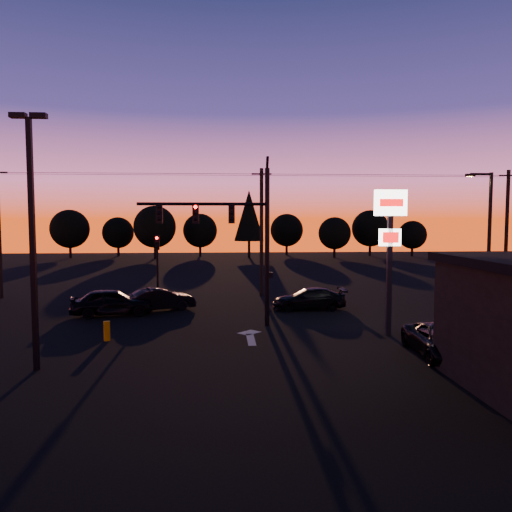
# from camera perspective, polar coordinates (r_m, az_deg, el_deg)

# --- Properties ---
(ground) EXTENTS (120.00, 120.00, 0.00)m
(ground) POSITION_cam_1_polar(r_m,az_deg,el_deg) (21.88, -1.75, -10.18)
(ground) COLOR black
(ground) RESTS_ON ground
(lane_arrow) EXTENTS (1.20, 3.10, 0.01)m
(lane_arrow) POSITION_cam_1_polar(r_m,az_deg,el_deg) (23.51, -0.67, -9.14)
(lane_arrow) COLOR beige
(lane_arrow) RESTS_ON ground
(traffic_signal_mast) EXTENTS (6.79, 0.52, 8.58)m
(traffic_signal_mast) POSITION_cam_1_polar(r_m,az_deg,el_deg) (25.18, -2.34, 3.08)
(traffic_signal_mast) COLOR black
(traffic_signal_mast) RESTS_ON ground
(secondary_signal) EXTENTS (0.30, 0.31, 4.35)m
(secondary_signal) POSITION_cam_1_polar(r_m,az_deg,el_deg) (33.03, -11.22, -0.32)
(secondary_signal) COLOR black
(secondary_signal) RESTS_ON ground
(parking_lot_light) EXTENTS (1.25, 0.30, 9.14)m
(parking_lot_light) POSITION_cam_1_polar(r_m,az_deg,el_deg) (19.38, -24.23, 3.34)
(parking_lot_light) COLOR black
(parking_lot_light) RESTS_ON ground
(pylon_sign) EXTENTS (1.50, 0.28, 6.80)m
(pylon_sign) POSITION_cam_1_polar(r_m,az_deg,el_deg) (23.97, 15.07, 2.82)
(pylon_sign) COLOR black
(pylon_sign) RESTS_ON ground
(streetlight) EXTENTS (1.55, 0.35, 8.00)m
(streetlight) POSITION_cam_1_polar(r_m,az_deg,el_deg) (30.46, 24.95, 1.92)
(streetlight) COLOR black
(streetlight) RESTS_ON ground
(utility_pole_1) EXTENTS (1.40, 0.26, 9.00)m
(utility_pole_1) POSITION_cam_1_polar(r_m,az_deg,el_deg) (35.29, 0.63, 2.86)
(utility_pole_1) COLOR black
(utility_pole_1) RESTS_ON ground
(utility_pole_2) EXTENTS (1.40, 0.26, 9.00)m
(utility_pole_2) POSITION_cam_1_polar(r_m,az_deg,el_deg) (40.86, 26.71, 2.60)
(utility_pole_2) COLOR black
(utility_pole_2) RESTS_ON ground
(power_wires) EXTENTS (36.00, 1.22, 0.07)m
(power_wires) POSITION_cam_1_polar(r_m,az_deg,el_deg) (35.42, 0.64, 9.30)
(power_wires) COLOR black
(power_wires) RESTS_ON ground
(bollard) EXTENTS (0.29, 0.29, 0.88)m
(bollard) POSITION_cam_1_polar(r_m,az_deg,el_deg) (23.56, -16.68, -8.21)
(bollard) COLOR #CE8000
(bollard) RESTS_ON ground
(tree_0) EXTENTS (5.36, 5.36, 6.74)m
(tree_0) POSITION_cam_1_polar(r_m,az_deg,el_deg) (74.28, -20.51, 2.92)
(tree_0) COLOR black
(tree_0) RESTS_ON ground
(tree_1) EXTENTS (4.54, 4.54, 5.71)m
(tree_1) POSITION_cam_1_polar(r_m,az_deg,el_deg) (75.74, -15.49, 2.58)
(tree_1) COLOR black
(tree_1) RESTS_ON ground
(tree_2) EXTENTS (5.77, 5.78, 7.26)m
(tree_2) POSITION_cam_1_polar(r_m,az_deg,el_deg) (69.79, -11.50, 3.29)
(tree_2) COLOR black
(tree_2) RESTS_ON ground
(tree_3) EXTENTS (4.95, 4.95, 6.22)m
(tree_3) POSITION_cam_1_polar(r_m,az_deg,el_deg) (73.26, -6.41, 2.90)
(tree_3) COLOR black
(tree_3) RESTS_ON ground
(tree_4) EXTENTS (4.18, 4.18, 9.50)m
(tree_4) POSITION_cam_1_polar(r_m,az_deg,el_deg) (70.27, -0.80, 4.65)
(tree_4) COLOR black
(tree_4) RESTS_ON ground
(tree_5) EXTENTS (4.95, 4.95, 6.22)m
(tree_5) POSITION_cam_1_polar(r_m,az_deg,el_deg) (75.82, 3.53, 2.97)
(tree_5) COLOR black
(tree_5) RESTS_ON ground
(tree_6) EXTENTS (4.54, 4.54, 5.71)m
(tree_6) POSITION_cam_1_polar(r_m,az_deg,el_deg) (70.98, 8.97, 2.58)
(tree_6) COLOR black
(tree_6) RESTS_ON ground
(tree_7) EXTENTS (5.36, 5.36, 6.74)m
(tree_7) POSITION_cam_1_polar(r_m,az_deg,el_deg) (75.40, 12.92, 3.10)
(tree_7) COLOR black
(tree_7) RESTS_ON ground
(tree_8) EXTENTS (4.12, 4.12, 5.19)m
(tree_8) POSITION_cam_1_polar(r_m,az_deg,el_deg) (76.43, 17.44, 2.32)
(tree_8) COLOR black
(tree_8) RESTS_ON ground
(car_left) EXTENTS (4.79, 2.62, 1.54)m
(car_left) POSITION_cam_1_polar(r_m,az_deg,el_deg) (29.41, -16.13, -5.07)
(car_left) COLOR black
(car_left) RESTS_ON ground
(car_mid) EXTENTS (4.30, 2.88, 1.34)m
(car_mid) POSITION_cam_1_polar(r_m,az_deg,el_deg) (30.37, -10.89, -4.88)
(car_mid) COLOR black
(car_mid) RESTS_ON ground
(car_right) EXTENTS (4.46, 1.88, 1.28)m
(car_right) POSITION_cam_1_polar(r_m,az_deg,el_deg) (30.37, 6.07, -4.88)
(car_right) COLOR black
(car_right) RESTS_ON ground
(suv_parked) EXTENTS (2.28, 4.61, 1.26)m
(suv_parked) POSITION_cam_1_polar(r_m,az_deg,el_deg) (21.31, 20.53, -9.10)
(suv_parked) COLOR black
(suv_parked) RESTS_ON ground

